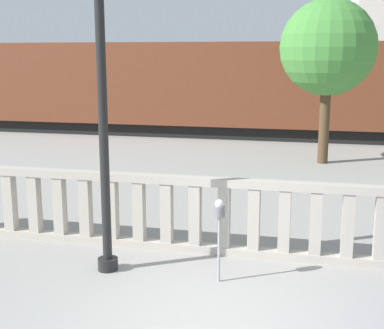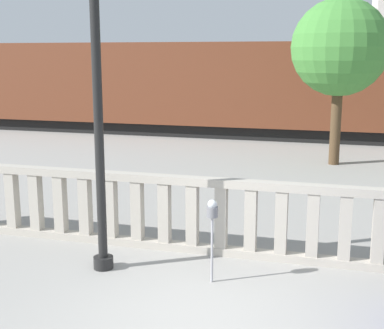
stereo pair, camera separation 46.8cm
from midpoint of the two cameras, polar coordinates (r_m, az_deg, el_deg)
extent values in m
plane|color=gray|center=(7.41, 0.22, -16.50)|extent=(160.00, 160.00, 0.00)
cube|color=#ADA599|center=(9.61, 3.56, -9.23)|extent=(12.91, 0.24, 0.14)
cube|color=#ADA599|center=(9.24, 3.65, -2.02)|extent=(12.91, 0.24, 0.14)
cube|color=#ADA599|center=(11.01, -20.00, -3.80)|extent=(0.20, 0.20, 1.10)
cube|color=#ADA599|center=(10.74, -17.64, -4.03)|extent=(0.20, 0.20, 1.10)
cube|color=#ADA599|center=(10.49, -15.16, -4.25)|extent=(0.20, 0.20, 1.10)
cube|color=#ADA599|center=(10.25, -12.56, -4.49)|extent=(0.20, 0.20, 1.10)
cube|color=#ADA599|center=(10.04, -9.85, -4.72)|extent=(0.20, 0.20, 1.10)
cube|color=#ADA599|center=(9.86, -7.03, -4.95)|extent=(0.20, 0.20, 1.10)
cube|color=#ADA599|center=(9.69, -4.10, -5.17)|extent=(0.20, 0.20, 1.10)
cube|color=#ADA599|center=(9.56, -1.07, -5.39)|extent=(0.20, 0.20, 1.10)
cube|color=#ADA599|center=(9.45, 2.03, -5.60)|extent=(0.20, 0.20, 1.10)
cube|color=#ADA599|center=(9.37, 5.20, -5.79)|extent=(0.20, 0.20, 1.10)
cube|color=#ADA599|center=(9.32, 8.41, -5.97)|extent=(0.20, 0.20, 1.10)
cube|color=#ADA599|center=(9.30, 11.65, -6.14)|extent=(0.20, 0.20, 1.10)
cube|color=#ADA599|center=(9.30, 14.90, -6.28)|extent=(0.20, 0.20, 1.10)
cube|color=#ADA599|center=(9.34, 18.14, -6.40)|extent=(0.20, 0.20, 1.10)
cylinder|color=black|center=(9.12, -10.44, -10.40)|extent=(0.33, 0.33, 0.20)
cylinder|color=black|center=(8.48, -11.13, 7.23)|extent=(0.15, 0.15, 5.34)
cylinder|color=#99999E|center=(8.38, 1.27, -9.05)|extent=(0.04, 0.04, 1.06)
cylinder|color=slate|center=(8.19, 1.29, -5.05)|extent=(0.18, 0.18, 0.16)
sphere|color=#B2B7BC|center=(8.15, 1.30, -4.25)|extent=(0.15, 0.15, 0.15)
cube|color=black|center=(23.36, 3.27, 3.76)|extent=(24.72, 2.26, 0.55)
cube|color=brown|center=(23.17, 3.32, 8.64)|extent=(25.22, 2.83, 3.43)
cube|color=black|center=(33.86, 18.37, 5.65)|extent=(18.58, 2.54, 0.55)
cube|color=black|center=(33.72, 18.59, 8.98)|extent=(18.96, 3.18, 3.39)
cylinder|color=#4C3823|center=(17.76, 13.19, 4.23)|extent=(0.33, 0.33, 2.57)
sphere|color=#428438|center=(17.62, 13.56, 12.05)|extent=(3.03, 3.03, 3.03)
camera|label=1|loc=(0.23, -91.29, -0.27)|focal=50.00mm
camera|label=2|loc=(0.23, 88.71, 0.27)|focal=50.00mm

